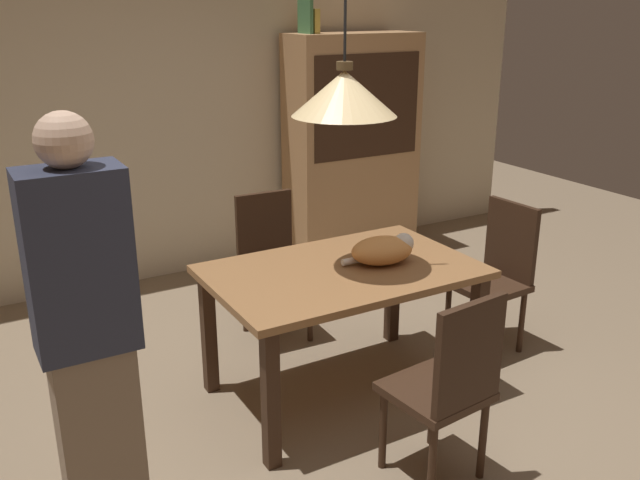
% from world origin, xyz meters
% --- Properties ---
extents(ground, '(10.00, 10.00, 0.00)m').
position_xyz_m(ground, '(0.00, 0.00, 0.00)').
color(ground, '#847056').
extents(back_wall, '(6.40, 0.10, 2.90)m').
position_xyz_m(back_wall, '(0.00, 2.65, 1.45)').
color(back_wall, beige).
rests_on(back_wall, ground).
extents(dining_table, '(1.40, 0.90, 0.75)m').
position_xyz_m(dining_table, '(0.04, 0.40, 0.65)').
color(dining_table, olive).
rests_on(dining_table, ground).
extents(chair_far_back, '(0.42, 0.42, 0.93)m').
position_xyz_m(chair_far_back, '(0.04, 1.28, 0.51)').
color(chair_far_back, '#382316').
rests_on(chair_far_back, ground).
extents(chair_near_front, '(0.44, 0.44, 0.93)m').
position_xyz_m(chair_near_front, '(0.04, -0.48, 0.51)').
color(chair_near_front, '#382316').
rests_on(chair_near_front, ground).
extents(chair_right_side, '(0.42, 0.42, 0.93)m').
position_xyz_m(chair_right_side, '(1.16, 0.40, 0.51)').
color(chair_right_side, '#382316').
rests_on(chair_right_side, ground).
extents(cat_sleeping, '(0.40, 0.28, 0.16)m').
position_xyz_m(cat_sleeping, '(0.26, 0.35, 0.83)').
color(cat_sleeping, '#E59951').
rests_on(cat_sleeping, dining_table).
extents(pendant_lamp, '(0.52, 0.52, 1.30)m').
position_xyz_m(pendant_lamp, '(0.04, 0.40, 1.66)').
color(pendant_lamp, beige).
extents(hutch_bookcase, '(1.12, 0.45, 1.85)m').
position_xyz_m(hutch_bookcase, '(1.31, 2.32, 0.89)').
color(hutch_bookcase, tan).
rests_on(hutch_bookcase, ground).
extents(book_green_slim, '(0.03, 0.20, 0.26)m').
position_xyz_m(book_green_slim, '(0.87, 2.32, 1.98)').
color(book_green_slim, '#427A4C').
rests_on(book_green_slim, hutch_bookcase).
extents(book_yellow_short, '(0.04, 0.20, 0.18)m').
position_xyz_m(book_yellow_short, '(0.92, 2.32, 1.94)').
color(book_yellow_short, gold).
rests_on(book_yellow_short, hutch_bookcase).
extents(person_standing, '(0.36, 0.22, 1.74)m').
position_xyz_m(person_standing, '(-1.36, -0.07, 0.88)').
color(person_standing, '#84705B').
rests_on(person_standing, ground).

